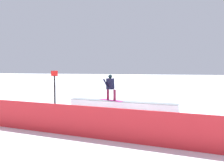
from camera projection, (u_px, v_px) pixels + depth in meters
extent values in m
plane|color=white|center=(121.00, 112.00, 13.18)|extent=(120.00, 120.00, 0.00)
cube|color=white|center=(121.00, 107.00, 13.16)|extent=(6.05, 1.55, 0.58)
cube|color=#E03737|center=(121.00, 110.00, 13.17)|extent=(6.06, 1.56, 0.14)
cube|color=#8A979C|center=(121.00, 101.00, 13.14)|extent=(6.06, 1.60, 0.04)
cube|color=#C51F84|center=(111.00, 100.00, 13.37)|extent=(1.45, 0.99, 0.01)
cylinder|color=maroon|center=(108.00, 94.00, 13.52)|extent=(0.19, 0.19, 0.59)
cylinder|color=maroon|center=(115.00, 95.00, 13.18)|extent=(0.19, 0.19, 0.59)
cube|color=black|center=(110.00, 84.00, 13.35)|extent=(0.47, 0.41, 0.60)
sphere|color=black|center=(110.00, 76.00, 13.32)|extent=(0.22, 0.22, 0.22)
cylinder|color=black|center=(106.00, 83.00, 13.35)|extent=(0.39, 0.27, 0.50)
cylinder|color=black|center=(114.00, 83.00, 13.40)|extent=(0.15, 0.14, 0.55)
cube|color=red|center=(94.00, 123.00, 8.37)|extent=(11.44, 2.03, 1.11)
cylinder|color=#262628|center=(55.00, 93.00, 13.77)|extent=(0.10, 0.10, 1.93)
cube|color=red|center=(54.00, 73.00, 13.69)|extent=(0.40, 0.04, 0.30)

